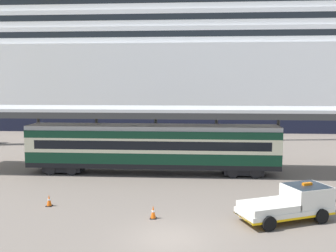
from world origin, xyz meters
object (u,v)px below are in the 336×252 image
Objects in this scene: traffic_cone_near at (153,212)px; cruise_ship at (192,57)px; quay_bollard at (329,193)px; traffic_cone_mid at (49,200)px; train_carriage at (152,146)px; service_truck at (293,202)px.

cruise_ship is at bearing 87.77° from traffic_cone_near.
traffic_cone_mid is at bearing -172.94° from quay_bollard.
quay_bollard reaches higher than traffic_cone_near.
cruise_ship is 210.21× the size of traffic_cone_near.
traffic_cone_mid is (-6.67, 1.68, -0.01)m from traffic_cone_near.
traffic_cone_near is 6.87m from traffic_cone_mid.
train_carriage is 3.74× the size of service_truck.
cruise_ship is 7.58× the size of train_carriage.
service_truck is at bearing -5.09° from traffic_cone_mid.
cruise_ship is 47.32m from quay_bollard.
traffic_cone_mid is 0.76× the size of quay_bollard.
cruise_ship reaches higher than traffic_cone_near.
service_truck is (8.95, -10.09, -1.31)m from train_carriage.
service_truck is 7.41× the size of traffic_cone_near.
train_carriage is 21.72× the size of quay_bollard.
quay_bollard is (12.21, -6.62, -1.79)m from train_carriage.
traffic_cone_near is at bearing -160.68° from quay_bollard.
train_carriage is 28.54× the size of traffic_cone_mid.
train_carriage is 14.00m from quay_bollard.
quay_bollard is at bearing -28.45° from train_carriage.
cruise_ship is at bearing 79.70° from traffic_cone_mid.
traffic_cone_near is at bearing -83.58° from train_carriage.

